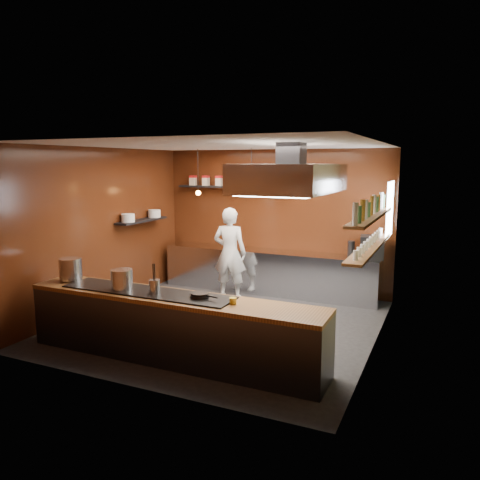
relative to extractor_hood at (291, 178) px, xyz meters
The scene contains 26 objects.
floor 2.85m from the extractor_hood, 162.90° to the left, with size 5.00×5.00×0.00m, color black.
back_wall 3.33m from the extractor_hood, 114.15° to the left, with size 5.00×5.00×0.00m, color #3A170A.
left_wall 3.95m from the extractor_hood, behind, with size 5.00×5.00×0.00m, color #3A170A.
right_wall 1.62m from the extractor_hood, 18.43° to the left, with size 5.00×5.00×0.00m, color #434326.
ceiling 1.45m from the extractor_hood, 162.90° to the left, with size 5.00×5.00×0.00m, color silver.
window_pane 2.47m from the extractor_hood, 61.29° to the left, with size 1.00×1.00×0.00m, color white.
prep_counter 3.54m from the extractor_hood, 116.83° to the left, with size 4.60×0.65×0.90m, color silver.
pass_counter 2.70m from the extractor_hood, 137.38° to the right, with size 4.40×0.72×0.94m.
tin_shelf 3.54m from the extractor_hood, 128.56° to the left, with size 2.60×0.26×0.04m, color black.
plate_shelf 4.02m from the extractor_hood, 158.96° to the left, with size 0.30×1.40×0.04m, color black.
bottle_shelf_upper 1.38m from the extractor_hood, 33.94° to the left, with size 0.26×2.80×0.04m, color brown.
bottle_shelf_lower 1.64m from the extractor_hood, 33.94° to the left, with size 0.26×2.80×0.04m, color brown.
extractor_hood is the anchor object (origin of this frame).
pendant_left 3.44m from the extractor_hood, 142.13° to the left, with size 0.10×0.10×0.95m.
pendant_right 2.60m from the extractor_hood, 125.54° to the left, with size 0.10×0.10×0.95m.
storage_tins 3.44m from the extractor_hood, 126.60° to the left, with size 2.43×0.13×0.22m.
plate_stacks 3.99m from the extractor_hood, 158.96° to the left, with size 0.26×1.16×0.16m.
bottles 1.33m from the extractor_hood, 33.94° to the left, with size 0.06×2.66×0.24m.
wine_glasses 1.59m from the extractor_hood, 33.94° to the left, with size 0.07×2.37×0.13m.
stockpot_large 3.63m from the extractor_hood, 160.30° to the right, with size 0.34×0.34×0.33m, color #B3B5BA.
stockpot_small 2.81m from the extractor_hood, 148.63° to the right, with size 0.31×0.31×0.29m, color silver.
utensil_crock 2.46m from the extractor_hood, 140.51° to the right, with size 0.15×0.15×0.19m, color silver.
frying_pan 2.12m from the extractor_hood, 125.95° to the right, with size 0.42×0.26×0.06m.
butter_jar 1.99m from the extractor_hood, 106.53° to the right, with size 0.09×0.09×0.08m, color gold.
espresso_machine 3.06m from the extractor_hood, 72.96° to the left, with size 0.44×0.42×0.44m, color black.
chef 3.10m from the extractor_hood, 134.77° to the left, with size 0.67×0.44×1.85m, color silver.
Camera 1 is at (3.40, -6.86, 2.71)m, focal length 35.00 mm.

